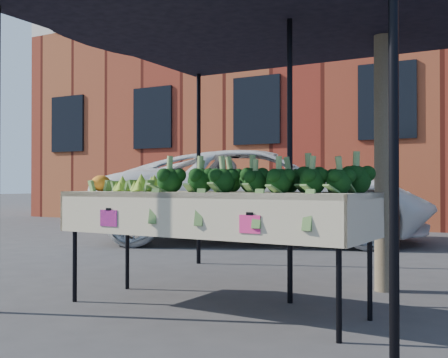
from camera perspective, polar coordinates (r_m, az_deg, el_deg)
ground at (r=4.25m, az=-0.06°, el=-13.57°), size 90.00×90.00×0.00m
table at (r=4.20m, az=-1.32°, el=-7.50°), size 2.43×0.91×0.90m
canopy at (r=4.70m, az=3.25°, el=4.48°), size 3.16×3.16×2.74m
broccoli_heap at (r=4.01m, az=3.68°, el=0.38°), size 1.59×0.56×0.25m
romanesco_cluster at (r=4.57m, az=-8.34°, el=-0.09°), size 0.42×0.56×0.19m
cauliflower_pair at (r=4.75m, az=-12.67°, el=-0.21°), size 0.19×0.19×0.17m
vehicle at (r=9.42m, az=4.05°, el=10.42°), size 2.37×2.93×5.51m
street_tree at (r=5.30m, az=16.20°, el=14.36°), size 2.36×2.36×4.64m
building_left at (r=17.49m, az=4.63°, el=11.11°), size 12.00×8.00×9.00m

